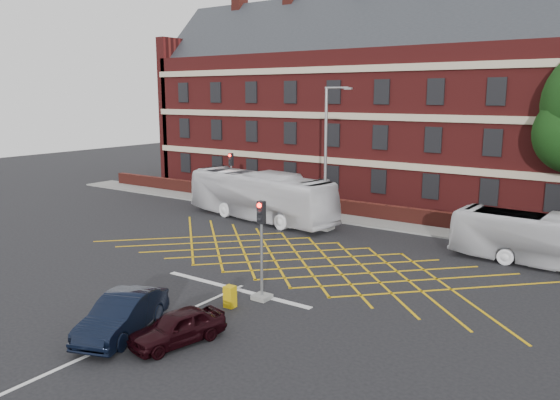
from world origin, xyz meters
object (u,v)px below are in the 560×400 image
Objects in this scene: car_navy at (122,315)px; traffic_light_far at (231,186)px; direction_signs at (226,185)px; utility_cabinet at (230,297)px; bus_left at (260,196)px; car_maroon at (178,327)px; traffic_light_near at (262,260)px; street_lamp at (326,182)px; bus_right at (551,241)px.

car_navy is 1.04× the size of traffic_light_far.
direction_signs is 22.49m from utility_cabinet.
bus_left is 4.28m from traffic_light_far.
direction_signs is at bearing 140.15° from car_maroon.
traffic_light_far reaches higher than car_navy.
traffic_light_near is (2.12, 5.64, 1.03)m from car_navy.
utility_cabinet is at bearing -138.87° from bus_left.
traffic_light_near reaches higher than direction_signs.
traffic_light_far is 9.42m from street_lamp.
street_lamp is at bearing -80.81° from bus_left.
bus_left is at bearing 127.02° from traffic_light_near.
traffic_light_near is 0.47× the size of street_lamp.
car_navy is 1.27× the size of car_maroon.
bus_left is at bearing 122.37° from utility_cabinet.
utility_cabinet is (-0.62, 3.58, -0.14)m from car_maroon.
car_maroon is at bearing -54.98° from traffic_light_far.
direction_signs reaches higher than utility_cabinet.
street_lamp is 4.12× the size of direction_signs.
car_navy is 0.49× the size of street_lamp.
car_navy is 4.92× the size of utility_cabinet.
car_maroon is at bearing -53.58° from direction_signs.
car_navy is 18.13m from street_lamp.
direction_signs is 2.43× the size of utility_cabinet.
bus_right is 24.77m from direction_signs.
car_maroon is at bearing 153.78° from bus_right.
street_lamp reaches higher than car_maroon.
bus_left is 1.23× the size of bus_right.
street_lamp is at bearing 104.01° from utility_cabinet.
street_lamp is 11.83m from direction_signs.
utility_cabinet is (-9.88, -13.34, -0.91)m from bus_right.
car_navy is 2.02× the size of direction_signs.
traffic_light_far is at bearing 76.27° from bus_left.
street_lamp reaches higher than car_navy.
traffic_light_near reaches higher than utility_cabinet.
traffic_light_far reaches higher than direction_signs.
traffic_light_near and traffic_light_far have the same top height.
traffic_light_near is at bearing -134.21° from bus_left.
direction_signs is (-15.23, 20.65, 0.78)m from car_maroon.
street_lamp reaches higher than bus_left.
bus_right is 2.20× the size of car_navy.
car_navy is 24.95m from direction_signs.
bus_left is 5.43m from street_lamp.
bus_left reaches higher than direction_signs.
car_maroon is at bearing -76.86° from street_lamp.
bus_left reaches higher than bus_right.
street_lamp is at bearing 75.74° from car_navy.
bus_left is 19.59m from car_maroon.
car_navy is at bearing -60.47° from traffic_light_far.
direction_signs is (-5.96, 3.42, -0.30)m from bus_left.
traffic_light_far is (-13.15, 13.83, 0.00)m from traffic_light_near.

